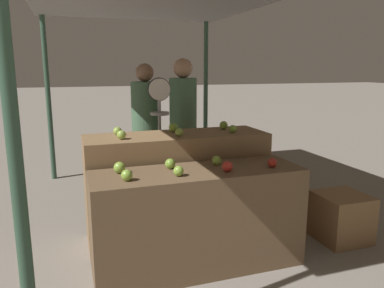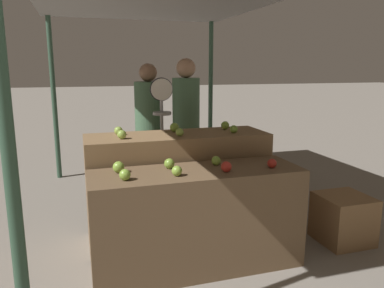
{
  "view_description": "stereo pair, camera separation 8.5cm",
  "coord_description": "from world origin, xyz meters",
  "px_view_note": "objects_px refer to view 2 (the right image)",
  "views": [
    {
      "loc": [
        -0.95,
        -2.69,
        1.62
      ],
      "look_at": [
        0.05,
        0.3,
        0.97
      ],
      "focal_mm": 35.0,
      "sensor_mm": 36.0,
      "label": 1
    },
    {
      "loc": [
        -0.87,
        -2.71,
        1.62
      ],
      "look_at": [
        0.05,
        0.3,
        0.97
      ],
      "focal_mm": 35.0,
      "sensor_mm": 36.0,
      "label": 2
    }
  ],
  "objects_px": {
    "person_vendor_at_scale": "(186,119)",
    "wooden_crate_side": "(343,219)",
    "person_customer_left": "(149,121)",
    "produce_scale": "(162,118)"
  },
  "relations": [
    {
      "from": "wooden_crate_side",
      "to": "produce_scale",
      "type": "bearing_deg",
      "value": 141.12
    },
    {
      "from": "person_vendor_at_scale",
      "to": "wooden_crate_side",
      "type": "xyz_separation_m",
      "value": [
        1.09,
        -1.53,
        -0.78
      ]
    },
    {
      "from": "produce_scale",
      "to": "person_vendor_at_scale",
      "type": "bearing_deg",
      "value": 43.06
    },
    {
      "from": "produce_scale",
      "to": "person_customer_left",
      "type": "relative_size",
      "value": 0.91
    },
    {
      "from": "person_vendor_at_scale",
      "to": "person_customer_left",
      "type": "relative_size",
      "value": 1.03
    },
    {
      "from": "person_customer_left",
      "to": "wooden_crate_side",
      "type": "distance_m",
      "value": 2.46
    },
    {
      "from": "person_customer_left",
      "to": "wooden_crate_side",
      "type": "relative_size",
      "value": 3.71
    },
    {
      "from": "person_customer_left",
      "to": "wooden_crate_side",
      "type": "bearing_deg",
      "value": 151.96
    },
    {
      "from": "person_customer_left",
      "to": "produce_scale",
      "type": "bearing_deg",
      "value": 114.75
    },
    {
      "from": "person_vendor_at_scale",
      "to": "person_customer_left",
      "type": "xyz_separation_m",
      "value": [
        -0.39,
        0.29,
        -0.05
      ]
    }
  ]
}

